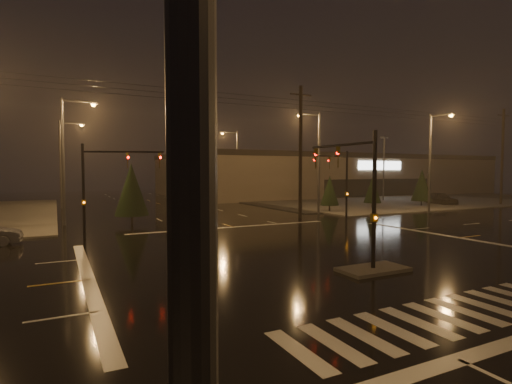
# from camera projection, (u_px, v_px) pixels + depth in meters

# --- Properties ---
(ground) EXTENTS (140.00, 140.00, 0.00)m
(ground) POSITION_uv_depth(u_px,v_px,m) (318.00, 254.00, 20.64)
(ground) COLOR black
(ground) RESTS_ON ground
(sidewalk_ne) EXTENTS (36.00, 36.00, 0.12)m
(sidewalk_ne) POSITION_uv_depth(u_px,v_px,m) (364.00, 199.00, 60.87)
(sidewalk_ne) COLOR #4B4843
(sidewalk_ne) RESTS_ON ground
(median_island) EXTENTS (3.00, 1.60, 0.15)m
(median_island) POSITION_uv_depth(u_px,v_px,m) (373.00, 269.00, 17.07)
(median_island) COLOR #4B4843
(median_island) RESTS_ON ground
(crosswalk) EXTENTS (15.00, 2.60, 0.01)m
(crosswalk) POSITION_uv_depth(u_px,v_px,m) (486.00, 306.00, 12.61)
(crosswalk) COLOR beige
(crosswalk) RESTS_ON ground
(stop_bar_far) EXTENTS (16.00, 0.50, 0.01)m
(stop_bar_far) POSITION_uv_depth(u_px,v_px,m) (233.00, 227.00, 30.45)
(stop_bar_far) COLOR beige
(stop_bar_far) RESTS_ON ground
(parking_lot) EXTENTS (50.00, 24.00, 0.08)m
(parking_lot) POSITION_uv_depth(u_px,v_px,m) (398.00, 199.00, 61.33)
(parking_lot) COLOR black
(parking_lot) RESTS_ON ground
(retail_building) EXTENTS (60.20, 28.30, 7.20)m
(retail_building) POSITION_uv_depth(u_px,v_px,m) (327.00, 173.00, 77.18)
(retail_building) COLOR #726351
(retail_building) RESTS_ON ground
(signal_mast_median) EXTENTS (0.25, 4.59, 6.00)m
(signal_mast_median) POSITION_uv_depth(u_px,v_px,m) (359.00, 183.00, 17.70)
(signal_mast_median) COLOR black
(signal_mast_median) RESTS_ON ground
(signal_mast_ne) EXTENTS (4.84, 1.86, 6.00)m
(signal_mast_ne) POSITION_uv_depth(u_px,v_px,m) (340.00, 177.00, 33.75)
(signal_mast_ne) COLOR black
(signal_mast_ne) RESTS_ON ground
(signal_mast_nw) EXTENTS (4.84, 1.86, 6.00)m
(signal_mast_nw) POSITION_uv_depth(u_px,v_px,m) (101.00, 179.00, 25.21)
(signal_mast_nw) COLOR black
(signal_mast_nw) RESTS_ON ground
(streetlight_1) EXTENTS (2.77, 0.32, 10.00)m
(streetlight_1) POSITION_uv_depth(u_px,v_px,m) (67.00, 152.00, 31.36)
(streetlight_1) COLOR #38383A
(streetlight_1) RESTS_ON ground
(streetlight_2) EXTENTS (2.77, 0.32, 10.00)m
(streetlight_2) POSITION_uv_depth(u_px,v_px,m) (63.00, 158.00, 45.63)
(streetlight_2) COLOR #38383A
(streetlight_2) RESTS_ON ground
(streetlight_3) EXTENTS (2.77, 0.32, 10.00)m
(streetlight_3) POSITION_uv_depth(u_px,v_px,m) (316.00, 156.00, 39.63)
(streetlight_3) COLOR #38383A
(streetlight_3) RESTS_ON ground
(streetlight_4) EXTENTS (2.77, 0.32, 10.00)m
(streetlight_4) POSITION_uv_depth(u_px,v_px,m) (235.00, 161.00, 57.47)
(streetlight_4) COLOR #38383A
(streetlight_4) RESTS_ON ground
(streetlight_6) EXTENTS (0.32, 2.77, 10.00)m
(streetlight_6) POSITION_uv_depth(u_px,v_px,m) (433.00, 156.00, 40.20)
(streetlight_6) COLOR #38383A
(streetlight_6) RESTS_ON ground
(utility_pole_1) EXTENTS (2.20, 0.32, 12.00)m
(utility_pole_1) POSITION_uv_depth(u_px,v_px,m) (300.00, 151.00, 36.40)
(utility_pole_1) COLOR black
(utility_pole_1) RESTS_ON ground
(utility_pole_2) EXTENTS (2.20, 0.32, 12.00)m
(utility_pole_2) POSITION_uv_depth(u_px,v_px,m) (502.00, 156.00, 49.88)
(utility_pole_2) COLOR black
(utility_pole_2) RESTS_ON ground
(conifer_0) EXTENTS (1.96, 1.96, 3.76)m
(conifer_0) POSITION_uv_depth(u_px,v_px,m) (330.00, 191.00, 41.78)
(conifer_0) COLOR black
(conifer_0) RESTS_ON ground
(conifer_1) EXTENTS (1.95, 1.95, 3.75)m
(conifer_1) POSITION_uv_depth(u_px,v_px,m) (373.00, 189.00, 45.06)
(conifer_1) COLOR black
(conifer_1) RESTS_ON ground
(conifer_2) EXTENTS (2.42, 2.42, 4.49)m
(conifer_2) POSITION_uv_depth(u_px,v_px,m) (422.00, 185.00, 48.17)
(conifer_2) COLOR black
(conifer_2) RESTS_ON ground
(conifer_3) EXTENTS (2.69, 2.69, 4.90)m
(conifer_3) POSITION_uv_depth(u_px,v_px,m) (132.00, 189.00, 32.11)
(conifer_3) COLOR black
(conifer_3) RESTS_ON ground
(car_parked) EXTENTS (2.56, 4.87, 1.58)m
(car_parked) POSITION_uv_depth(u_px,v_px,m) (440.00, 199.00, 50.75)
(car_parked) COLOR black
(car_parked) RESTS_ON ground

